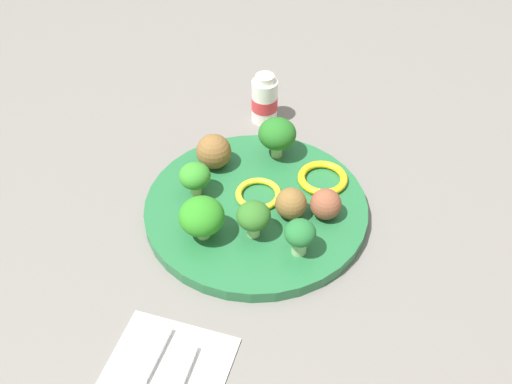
# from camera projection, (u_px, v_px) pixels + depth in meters

# --- Properties ---
(ground_plane) EXTENTS (4.00, 4.00, 0.00)m
(ground_plane) POSITION_uv_depth(u_px,v_px,m) (256.00, 213.00, 0.74)
(ground_plane) COLOR slate
(plate) EXTENTS (0.28, 0.28, 0.02)m
(plate) POSITION_uv_depth(u_px,v_px,m) (256.00, 208.00, 0.73)
(plate) COLOR #236638
(plate) RESTS_ON ground_plane
(broccoli_floret_back_left) EXTENTS (0.04, 0.04, 0.05)m
(broccoli_floret_back_left) POSITION_uv_depth(u_px,v_px,m) (300.00, 235.00, 0.65)
(broccoli_floret_back_left) COLOR #92C182
(broccoli_floret_back_left) RESTS_ON plate
(broccoli_floret_near_rim) EXTENTS (0.05, 0.05, 0.05)m
(broccoli_floret_near_rim) POSITION_uv_depth(u_px,v_px,m) (202.00, 217.00, 0.67)
(broccoli_floret_near_rim) COLOR #9CD07B
(broccoli_floret_near_rim) RESTS_ON plate
(broccoli_floret_mid_right) EXTENTS (0.04, 0.04, 0.05)m
(broccoli_floret_mid_right) POSITION_uv_depth(u_px,v_px,m) (195.00, 176.00, 0.72)
(broccoli_floret_mid_right) COLOR #ACBE72
(broccoli_floret_mid_right) RESTS_ON plate
(broccoli_floret_front_left) EXTENTS (0.05, 0.05, 0.06)m
(broccoli_floret_front_left) POSITION_uv_depth(u_px,v_px,m) (277.00, 134.00, 0.77)
(broccoli_floret_front_left) COLOR #99BE75
(broccoli_floret_front_left) RESTS_ON plate
(broccoli_floret_far_rim) EXTENTS (0.04, 0.04, 0.05)m
(broccoli_floret_far_rim) POSITION_uv_depth(u_px,v_px,m) (254.00, 217.00, 0.67)
(broccoli_floret_far_rim) COLOR #ACC980
(broccoli_floret_far_rim) RESTS_ON plate
(meatball_far_rim) EXTENTS (0.04, 0.04, 0.04)m
(meatball_far_rim) POSITION_uv_depth(u_px,v_px,m) (326.00, 202.00, 0.70)
(meatball_far_rim) COLOR brown
(meatball_far_rim) RESTS_ON plate
(meatball_back_left) EXTENTS (0.05, 0.05, 0.05)m
(meatball_back_left) POSITION_uv_depth(u_px,v_px,m) (214.00, 151.00, 0.77)
(meatball_back_left) COLOR brown
(meatball_back_left) RESTS_ON plate
(meatball_mid_right) EXTENTS (0.04, 0.04, 0.04)m
(meatball_mid_right) POSITION_uv_depth(u_px,v_px,m) (291.00, 203.00, 0.70)
(meatball_mid_right) COLOR brown
(meatball_mid_right) RESTS_ON plate
(pepper_ring_near_rim) EXTENTS (0.09, 0.09, 0.01)m
(pepper_ring_near_rim) POSITION_uv_depth(u_px,v_px,m) (323.00, 178.00, 0.76)
(pepper_ring_near_rim) COLOR yellow
(pepper_ring_near_rim) RESTS_ON plate
(pepper_ring_front_left) EXTENTS (0.08, 0.08, 0.01)m
(pepper_ring_front_left) POSITION_uv_depth(u_px,v_px,m) (255.00, 194.00, 0.74)
(pepper_ring_front_left) COLOR yellow
(pepper_ring_front_left) RESTS_ON plate
(yogurt_bottle) EXTENTS (0.04, 0.04, 0.08)m
(yogurt_bottle) POSITION_uv_depth(u_px,v_px,m) (265.00, 100.00, 0.86)
(yogurt_bottle) COLOR white
(yogurt_bottle) RESTS_ON ground_plane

